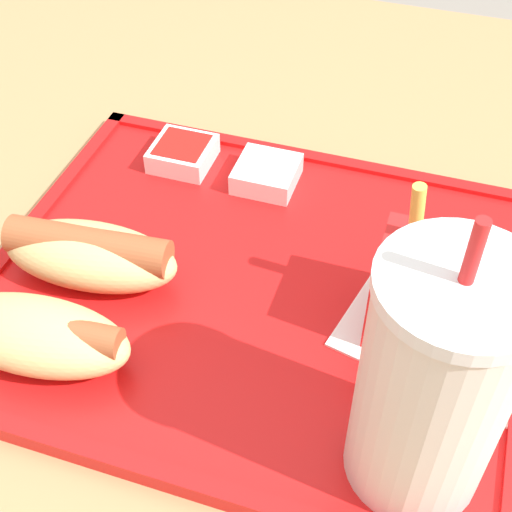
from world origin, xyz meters
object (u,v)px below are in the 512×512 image
sauce_cup_mayo (267,173)px  hot_dog_near (90,254)px  fries_carton (435,292)px  hot_dog_far (35,334)px  soda_cup (434,385)px  sauce_cup_ketchup (183,153)px

sauce_cup_mayo → hot_dog_near: bearing=58.7°
hot_dog_near → fries_carton: size_ratio=1.19×
hot_dog_far → fries_carton: bearing=-156.6°
fries_carton → sauce_cup_mayo: 0.19m
hot_dog_near → fries_carton: fries_carton is taller
soda_cup → fries_carton: (0.01, -0.11, -0.04)m
soda_cup → sauce_cup_mayo: 0.28m
hot_dog_near → sauce_cup_mayo: hot_dog_near is taller
soda_cup → fries_carton: size_ratio=1.72×
soda_cup → hot_dog_near: (0.25, -0.08, -0.06)m
hot_dog_far → sauce_cup_mayo: (-0.09, -0.22, -0.01)m
soda_cup → hot_dog_near: size_ratio=1.44×
hot_dog_far → hot_dog_near: size_ratio=0.99×
soda_cup → hot_dog_far: size_ratio=1.45×
hot_dog_far → hot_dog_near: bearing=-90.0°
soda_cup → fries_carton: soda_cup is taller
fries_carton → hot_dog_near: bearing=6.6°
fries_carton → sauce_cup_ketchup: fries_carton is taller
hot_dog_far → sauce_cup_mayo: size_ratio=2.64×
sauce_cup_mayo → hot_dog_far: bearing=68.3°
sauce_cup_ketchup → fries_carton: bearing=152.3°
hot_dog_far → sauce_cup_ketchup: (-0.01, -0.22, -0.01)m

